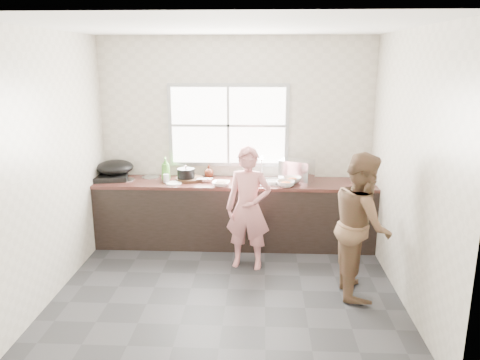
{
  "coord_description": "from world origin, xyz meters",
  "views": [
    {
      "loc": [
        0.35,
        -4.57,
        2.42
      ],
      "look_at": [
        0.1,
        0.65,
        1.05
      ],
      "focal_mm": 35.0,
      "sensor_mm": 36.0,
      "label": 1
    }
  ],
  "objects_px": {
    "black_pot": "(186,175)",
    "bottle_brown_short": "(209,171)",
    "woman": "(248,212)",
    "person_side": "(362,225)",
    "bowl_mince": "(221,184)",
    "pot_lid_right": "(151,177)",
    "pot_lid_left": "(125,180)",
    "wok": "(115,167)",
    "bottle_green": "(166,169)",
    "glass_jar": "(166,178)",
    "burner": "(111,177)",
    "cutting_board": "(190,179)",
    "bowl_held": "(272,182)",
    "bowl_crabs": "(286,184)",
    "dish_rack": "(297,171)",
    "bottle_brown_tall": "(186,174)",
    "plate_food": "(174,183)"
  },
  "relations": [
    {
      "from": "burner",
      "to": "bottle_brown_short",
      "type": "bearing_deg",
      "value": 8.41
    },
    {
      "from": "woman",
      "to": "bottle_brown_short",
      "type": "height_order",
      "value": "woman"
    },
    {
      "from": "woman",
      "to": "burner",
      "type": "height_order",
      "value": "woman"
    },
    {
      "from": "woman",
      "to": "bowl_held",
      "type": "height_order",
      "value": "woman"
    },
    {
      "from": "bowl_mince",
      "to": "bowl_crabs",
      "type": "bearing_deg",
      "value": 0.12
    },
    {
      "from": "wok",
      "to": "pot_lid_right",
      "type": "distance_m",
      "value": 0.49
    },
    {
      "from": "bowl_crabs",
      "to": "burner",
      "type": "bearing_deg",
      "value": 173.84
    },
    {
      "from": "person_side",
      "to": "woman",
      "type": "bearing_deg",
      "value": 64.32
    },
    {
      "from": "cutting_board",
      "to": "bottle_green",
      "type": "xyz_separation_m",
      "value": [
        -0.31,
        -0.01,
        0.14
      ]
    },
    {
      "from": "bowl_mince",
      "to": "dish_rack",
      "type": "distance_m",
      "value": 0.99
    },
    {
      "from": "glass_jar",
      "to": "pot_lid_left",
      "type": "xyz_separation_m",
      "value": [
        -0.57,
        0.08,
        -0.05
      ]
    },
    {
      "from": "burner",
      "to": "dish_rack",
      "type": "xyz_separation_m",
      "value": [
        2.45,
        -0.04,
        0.12
      ]
    },
    {
      "from": "bowl_crabs",
      "to": "black_pot",
      "type": "relative_size",
      "value": 0.82
    },
    {
      "from": "bottle_green",
      "to": "glass_jar",
      "type": "relative_size",
      "value": 2.78
    },
    {
      "from": "pot_lid_right",
      "to": "bottle_brown_tall",
      "type": "bearing_deg",
      "value": -15.64
    },
    {
      "from": "cutting_board",
      "to": "bottle_brown_short",
      "type": "xyz_separation_m",
      "value": [
        0.24,
        0.19,
        0.06
      ]
    },
    {
      "from": "bottle_green",
      "to": "bottle_brown_short",
      "type": "height_order",
      "value": "bottle_green"
    },
    {
      "from": "bottle_green",
      "to": "glass_jar",
      "type": "xyz_separation_m",
      "value": [
        0.03,
        -0.12,
        -0.1
      ]
    },
    {
      "from": "bottle_brown_short",
      "to": "bowl_crabs",
      "type": "bearing_deg",
      "value": -23.34
    },
    {
      "from": "burner",
      "to": "black_pot",
      "type": "bearing_deg",
      "value": -1.77
    },
    {
      "from": "black_pot",
      "to": "person_side",
      "type": "bearing_deg",
      "value": -32.27
    },
    {
      "from": "bowl_crabs",
      "to": "glass_jar",
      "type": "bearing_deg",
      "value": 175.55
    },
    {
      "from": "bowl_mince",
      "to": "pot_lid_right",
      "type": "height_order",
      "value": "bowl_mince"
    },
    {
      "from": "woman",
      "to": "glass_jar",
      "type": "height_order",
      "value": "woman"
    },
    {
      "from": "black_pot",
      "to": "dish_rack",
      "type": "height_order",
      "value": "dish_rack"
    },
    {
      "from": "person_side",
      "to": "bottle_brown_short",
      "type": "xyz_separation_m",
      "value": [
        -1.75,
        1.5,
        0.18
      ]
    },
    {
      "from": "black_pot",
      "to": "bottle_brown_short",
      "type": "distance_m",
      "value": 0.35
    },
    {
      "from": "bowl_mince",
      "to": "bowl_held",
      "type": "bearing_deg",
      "value": 7.89
    },
    {
      "from": "bowl_crabs",
      "to": "bowl_held",
      "type": "height_order",
      "value": "bowl_held"
    },
    {
      "from": "plate_food",
      "to": "bowl_crabs",
      "type": "bearing_deg",
      "value": -2.19
    },
    {
      "from": "bowl_held",
      "to": "bottle_green",
      "type": "distance_m",
      "value": 1.41
    },
    {
      "from": "person_side",
      "to": "bottle_brown_tall",
      "type": "height_order",
      "value": "person_side"
    },
    {
      "from": "bowl_held",
      "to": "wok",
      "type": "height_order",
      "value": "wok"
    },
    {
      "from": "bowl_crabs",
      "to": "bottle_green",
      "type": "xyz_separation_m",
      "value": [
        -1.56,
        0.24,
        0.12
      ]
    },
    {
      "from": "bowl_mince",
      "to": "bottle_green",
      "type": "height_order",
      "value": "bottle_green"
    },
    {
      "from": "bottle_brown_short",
      "to": "burner",
      "type": "xyz_separation_m",
      "value": [
        -1.28,
        -0.19,
        -0.04
      ]
    },
    {
      "from": "bottle_brown_tall",
      "to": "black_pot",
      "type": "bearing_deg",
      "value": -81.83
    },
    {
      "from": "pot_lid_left",
      "to": "black_pot",
      "type": "bearing_deg",
      "value": 1.01
    },
    {
      "from": "person_side",
      "to": "plate_food",
      "type": "relative_size",
      "value": 7.61
    },
    {
      "from": "woman",
      "to": "person_side",
      "type": "relative_size",
      "value": 0.9
    },
    {
      "from": "person_side",
      "to": "bowl_mince",
      "type": "height_order",
      "value": "person_side"
    },
    {
      "from": "woman",
      "to": "pot_lid_left",
      "type": "xyz_separation_m",
      "value": [
        -1.64,
        0.69,
        0.19
      ]
    },
    {
      "from": "glass_jar",
      "to": "burner",
      "type": "bearing_deg",
      "value": 170.45
    },
    {
      "from": "bowl_crabs",
      "to": "wok",
      "type": "xyz_separation_m",
      "value": [
        -2.25,
        0.3,
        0.12
      ]
    },
    {
      "from": "woman",
      "to": "dish_rack",
      "type": "relative_size",
      "value": 3.42
    },
    {
      "from": "pot_lid_left",
      "to": "pot_lid_right",
      "type": "xyz_separation_m",
      "value": [
        0.3,
        0.17,
        -0.0
      ]
    },
    {
      "from": "person_side",
      "to": "black_pot",
      "type": "relative_size",
      "value": 6.68
    },
    {
      "from": "bowl_mince",
      "to": "pot_lid_right",
      "type": "distance_m",
      "value": 1.05
    },
    {
      "from": "bowl_mince",
      "to": "wok",
      "type": "bearing_deg",
      "value": 168.23
    },
    {
      "from": "person_side",
      "to": "bottle_green",
      "type": "bearing_deg",
      "value": 60.62
    }
  ]
}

